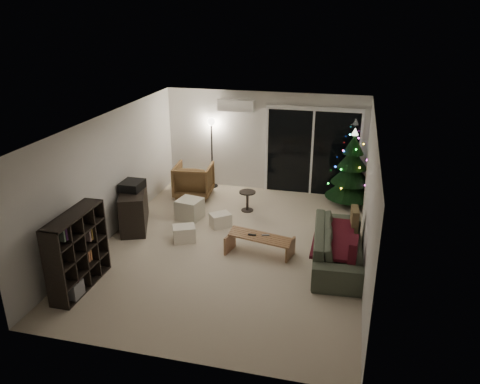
{
  "coord_description": "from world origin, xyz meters",
  "views": [
    {
      "loc": [
        2.11,
        -7.87,
        4.4
      ],
      "look_at": [
        0.1,
        0.3,
        1.05
      ],
      "focal_mm": 35.0,
      "sensor_mm": 36.0,
      "label": 1
    }
  ],
  "objects_px": {
    "sofa": "(338,246)",
    "coffee_table": "(260,245)",
    "christmas_tree": "(352,168)",
    "bookshelf": "(69,250)",
    "armchair": "(194,180)",
    "media_cabinet": "(134,208)"
  },
  "relations": [
    {
      "from": "armchair",
      "to": "sofa",
      "type": "relative_size",
      "value": 0.4
    },
    {
      "from": "bookshelf",
      "to": "christmas_tree",
      "type": "bearing_deg",
      "value": 67.42
    },
    {
      "from": "sofa",
      "to": "christmas_tree",
      "type": "xyz_separation_m",
      "value": [
        0.12,
        2.81,
        0.59
      ]
    },
    {
      "from": "media_cabinet",
      "to": "coffee_table",
      "type": "distance_m",
      "value": 2.92
    },
    {
      "from": "armchair",
      "to": "bookshelf",
      "type": "bearing_deg",
      "value": 75.17
    },
    {
      "from": "bookshelf",
      "to": "christmas_tree",
      "type": "relative_size",
      "value": 0.72
    },
    {
      "from": "armchair",
      "to": "sofa",
      "type": "bearing_deg",
      "value": 140.08
    },
    {
      "from": "media_cabinet",
      "to": "armchair",
      "type": "relative_size",
      "value": 1.47
    },
    {
      "from": "bookshelf",
      "to": "armchair",
      "type": "relative_size",
      "value": 1.47
    },
    {
      "from": "sofa",
      "to": "media_cabinet",
      "type": "bearing_deg",
      "value": 79.66
    },
    {
      "from": "sofa",
      "to": "christmas_tree",
      "type": "bearing_deg",
      "value": -5.94
    },
    {
      "from": "christmas_tree",
      "to": "armchair",
      "type": "bearing_deg",
      "value": -174.47
    },
    {
      "from": "armchair",
      "to": "coffee_table",
      "type": "relative_size",
      "value": 0.74
    },
    {
      "from": "media_cabinet",
      "to": "christmas_tree",
      "type": "relative_size",
      "value": 0.72
    },
    {
      "from": "bookshelf",
      "to": "armchair",
      "type": "height_order",
      "value": "bookshelf"
    },
    {
      "from": "sofa",
      "to": "coffee_table",
      "type": "height_order",
      "value": "sofa"
    },
    {
      "from": "armchair",
      "to": "christmas_tree",
      "type": "distance_m",
      "value": 3.81
    },
    {
      "from": "armchair",
      "to": "coffee_table",
      "type": "bearing_deg",
      "value": 124.91
    },
    {
      "from": "coffee_table",
      "to": "christmas_tree",
      "type": "distance_m",
      "value": 3.36
    },
    {
      "from": "sofa",
      "to": "christmas_tree",
      "type": "relative_size",
      "value": 1.23
    },
    {
      "from": "sofa",
      "to": "coffee_table",
      "type": "xyz_separation_m",
      "value": [
        -1.45,
        -0.07,
        -0.14
      ]
    },
    {
      "from": "media_cabinet",
      "to": "coffee_table",
      "type": "height_order",
      "value": "media_cabinet"
    }
  ]
}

